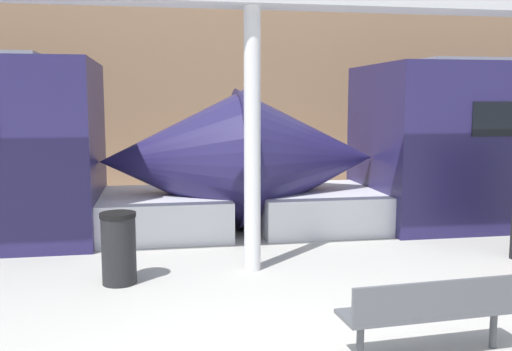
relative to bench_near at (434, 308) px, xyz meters
name	(u,v)px	position (x,y,z in m)	size (l,w,h in m)	color
station_wall	(199,97)	(-1.34, 10.78, 2.01)	(56.00, 0.20, 5.00)	#937051
bench_near	(434,308)	(0.00, 0.00, 0.00)	(1.79, 0.56, 0.80)	#4C4F54
trash_bin	(119,248)	(-3.03, 2.79, -0.01)	(0.47, 0.47, 0.96)	black
support_column_near	(252,142)	(-1.19, 3.10, 1.34)	(0.23, 0.23, 3.67)	silver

